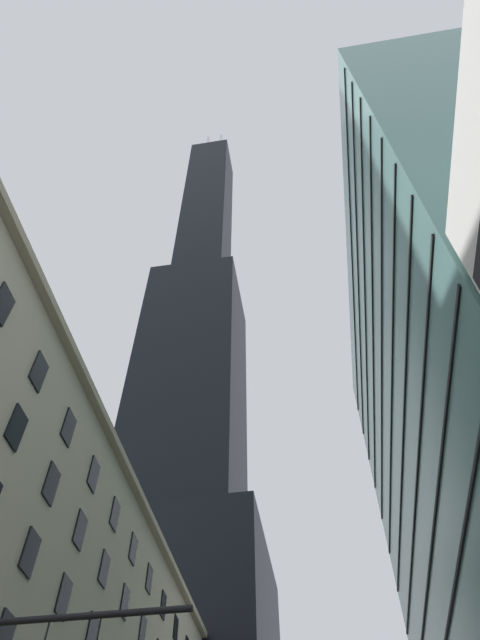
{
  "coord_description": "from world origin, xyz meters",
  "views": [
    {
      "loc": [
        4.22,
        -7.64,
        1.47
      ],
      "look_at": [
        -0.19,
        20.15,
        36.49
      ],
      "focal_mm": 31.44,
      "sensor_mm": 36.0,
      "label": 1
    }
  ],
  "objects": [
    {
      "name": "dark_skyscraper",
      "position": [
        -19.39,
        74.92,
        68.58
      ],
      "size": [
        29.55,
        29.55,
        228.02
      ],
      "color": "black",
      "rests_on": "ground"
    }
  ]
}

